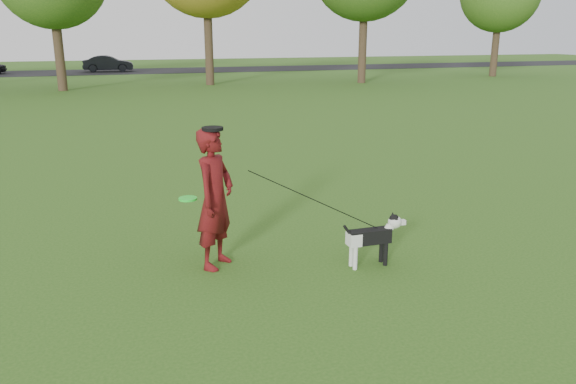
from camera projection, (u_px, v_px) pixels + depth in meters
name	position (u px, v px, depth m)	size (l,w,h in m)	color
ground	(274.00, 265.00, 7.41)	(120.00, 120.00, 0.00)	#285116
road	(129.00, 71.00, 43.99)	(120.00, 7.00, 0.02)	black
man	(215.00, 199.00, 7.15)	(0.67, 0.44, 1.83)	#510B12
dog	(374.00, 235.00, 7.29)	(0.91, 0.18, 0.69)	black
car_mid	(108.00, 64.00, 43.39)	(1.29, 3.71, 1.22)	black
man_held_items	(316.00, 201.00, 7.22)	(2.55, 0.76, 1.37)	#1EF131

